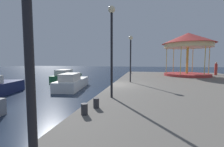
{
  "coord_description": "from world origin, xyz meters",
  "views": [
    {
      "loc": [
        2.5,
        -12.16,
        2.72
      ],
      "look_at": [
        -0.51,
        2.52,
        1.46
      ],
      "focal_mm": 24.42,
      "sensor_mm": 36.0,
      "label": 1
    }
  ],
  "objects_px": {
    "lamp_post_mid_promenade": "(112,36)",
    "bollard_north": "(131,72)",
    "motorboat_green": "(67,77)",
    "bollard_south": "(96,103)",
    "lamp_post_far_end": "(131,50)",
    "motorboat_white": "(72,83)",
    "carousel": "(188,44)",
    "bollard_center": "(84,109)",
    "person_by_the_water": "(216,69)"
  },
  "relations": [
    {
      "from": "bollard_south",
      "to": "bollard_north",
      "type": "distance_m",
      "value": 17.55
    },
    {
      "from": "carousel",
      "to": "bollard_north",
      "type": "distance_m",
      "value": 8.64
    },
    {
      "from": "motorboat_green",
      "to": "bollard_south",
      "type": "height_order",
      "value": "motorboat_green"
    },
    {
      "from": "bollard_north",
      "to": "motorboat_white",
      "type": "bearing_deg",
      "value": -117.11
    },
    {
      "from": "lamp_post_mid_promenade",
      "to": "bollard_south",
      "type": "xyz_separation_m",
      "value": [
        -0.25,
        -1.88,
        -2.96
      ]
    },
    {
      "from": "motorboat_white",
      "to": "lamp_post_far_end",
      "type": "xyz_separation_m",
      "value": [
        5.7,
        -0.08,
        3.05
      ]
    },
    {
      "from": "lamp_post_mid_promenade",
      "to": "bollard_center",
      "type": "distance_m",
      "value": 4.03
    },
    {
      "from": "bollard_north",
      "to": "lamp_post_mid_promenade",
      "type": "bearing_deg",
      "value": -88.96
    },
    {
      "from": "bollard_center",
      "to": "motorboat_green",
      "type": "bearing_deg",
      "value": 120.44
    },
    {
      "from": "lamp_post_far_end",
      "to": "carousel",
      "type": "bearing_deg",
      "value": 48.01
    },
    {
      "from": "lamp_post_far_end",
      "to": "bollard_south",
      "type": "bearing_deg",
      "value": -95.36
    },
    {
      "from": "lamp_post_far_end",
      "to": "bollard_center",
      "type": "distance_m",
      "value": 9.1
    },
    {
      "from": "bollard_center",
      "to": "carousel",
      "type": "bearing_deg",
      "value": 64.82
    },
    {
      "from": "bollard_south",
      "to": "person_by_the_water",
      "type": "height_order",
      "value": "person_by_the_water"
    },
    {
      "from": "motorboat_white",
      "to": "person_by_the_water",
      "type": "relative_size",
      "value": 3.22
    },
    {
      "from": "motorboat_green",
      "to": "lamp_post_mid_promenade",
      "type": "height_order",
      "value": "lamp_post_mid_promenade"
    },
    {
      "from": "motorboat_green",
      "to": "person_by_the_water",
      "type": "relative_size",
      "value": 3.04
    },
    {
      "from": "lamp_post_far_end",
      "to": "bollard_north",
      "type": "relative_size",
      "value": 10.31
    },
    {
      "from": "carousel",
      "to": "bollard_center",
      "type": "height_order",
      "value": "carousel"
    },
    {
      "from": "motorboat_green",
      "to": "motorboat_white",
      "type": "relative_size",
      "value": 0.95
    },
    {
      "from": "bollard_south",
      "to": "bollard_center",
      "type": "distance_m",
      "value": 0.85
    },
    {
      "from": "lamp_post_mid_promenade",
      "to": "bollard_north",
      "type": "distance_m",
      "value": 15.95
    },
    {
      "from": "motorboat_white",
      "to": "carousel",
      "type": "height_order",
      "value": "carousel"
    },
    {
      "from": "lamp_post_mid_promenade",
      "to": "motorboat_white",
      "type": "bearing_deg",
      "value": 130.83
    },
    {
      "from": "motorboat_white",
      "to": "motorboat_green",
      "type": "bearing_deg",
      "value": 123.38
    },
    {
      "from": "lamp_post_mid_promenade",
      "to": "bollard_center",
      "type": "height_order",
      "value": "lamp_post_mid_promenade"
    },
    {
      "from": "carousel",
      "to": "lamp_post_mid_promenade",
      "type": "bearing_deg",
      "value": -118.07
    },
    {
      "from": "carousel",
      "to": "person_by_the_water",
      "type": "relative_size",
      "value": 3.63
    },
    {
      "from": "lamp_post_far_end",
      "to": "bollard_north",
      "type": "xyz_separation_m",
      "value": [
        -0.77,
        9.71,
        -2.64
      ]
    },
    {
      "from": "bollard_north",
      "to": "person_by_the_water",
      "type": "height_order",
      "value": "person_by_the_water"
    },
    {
      "from": "carousel",
      "to": "bollard_south",
      "type": "distance_m",
      "value": 17.29
    },
    {
      "from": "person_by_the_water",
      "to": "bollard_center",
      "type": "bearing_deg",
      "value": -123.24
    },
    {
      "from": "lamp_post_far_end",
      "to": "motorboat_white",
      "type": "bearing_deg",
      "value": 179.2
    },
    {
      "from": "bollard_north",
      "to": "bollard_center",
      "type": "relative_size",
      "value": 1.0
    },
    {
      "from": "lamp_post_far_end",
      "to": "bollard_north",
      "type": "distance_m",
      "value": 10.09
    },
    {
      "from": "bollard_north",
      "to": "person_by_the_water",
      "type": "distance_m",
      "value": 11.42
    },
    {
      "from": "lamp_post_mid_promenade",
      "to": "person_by_the_water",
      "type": "distance_m",
      "value": 18.7
    },
    {
      "from": "motorboat_white",
      "to": "bollard_center",
      "type": "relative_size",
      "value": 14.07
    },
    {
      "from": "motorboat_white",
      "to": "bollard_center",
      "type": "height_order",
      "value": "motorboat_white"
    },
    {
      "from": "motorboat_white",
      "to": "person_by_the_water",
      "type": "height_order",
      "value": "person_by_the_water"
    },
    {
      "from": "lamp_post_mid_promenade",
      "to": "lamp_post_far_end",
      "type": "bearing_deg",
      "value": 85.36
    },
    {
      "from": "bollard_south",
      "to": "person_by_the_water",
      "type": "relative_size",
      "value": 0.23
    },
    {
      "from": "motorboat_white",
      "to": "lamp_post_far_end",
      "type": "height_order",
      "value": "lamp_post_far_end"
    },
    {
      "from": "motorboat_white",
      "to": "bollard_south",
      "type": "xyz_separation_m",
      "value": [
        4.96,
        -7.91,
        0.41
      ]
    },
    {
      "from": "motorboat_green",
      "to": "carousel",
      "type": "bearing_deg",
      "value": 8.63
    },
    {
      "from": "lamp_post_mid_promenade",
      "to": "motorboat_green",
      "type": "bearing_deg",
      "value": 127.67
    },
    {
      "from": "lamp_post_mid_promenade",
      "to": "person_by_the_water",
      "type": "height_order",
      "value": "lamp_post_mid_promenade"
    },
    {
      "from": "motorboat_green",
      "to": "motorboat_white",
      "type": "distance_m",
      "value": 5.88
    },
    {
      "from": "motorboat_green",
      "to": "lamp_post_far_end",
      "type": "distance_m",
      "value": 10.67
    },
    {
      "from": "carousel",
      "to": "bollard_south",
      "type": "bearing_deg",
      "value": -115.83
    }
  ]
}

